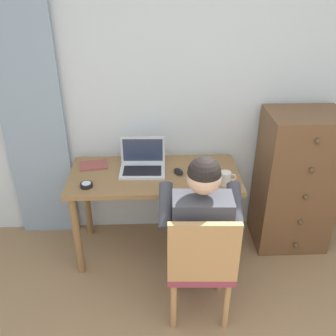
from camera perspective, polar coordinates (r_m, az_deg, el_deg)
wall_back at (r=3.00m, az=5.38°, el=11.49°), size 4.80×0.05×2.50m
curtain_panel at (r=3.09m, az=-20.06°, el=8.21°), size 0.49×0.03×2.28m
desk at (r=2.90m, az=-2.06°, el=-2.67°), size 1.28×0.60×0.73m
dresser at (r=3.21m, az=18.68°, el=-1.94°), size 0.57×0.47×1.16m
chair at (r=2.45m, az=4.99°, el=-13.99°), size 0.44×0.42×0.87m
person_seated at (r=2.47m, az=4.83°, el=-8.01°), size 0.54×0.60×1.18m
laptop at (r=2.88m, az=-3.86°, el=0.67°), size 0.35×0.26×0.24m
computer_mouse at (r=2.84m, az=1.59°, el=-0.51°), size 0.09×0.12×0.03m
desk_clock at (r=2.74m, az=-12.22°, el=-2.52°), size 0.09×0.09×0.03m
notebook_pad at (r=3.01m, az=-11.18°, el=0.43°), size 0.23×0.18×0.01m
coffee_mug at (r=2.72m, az=8.72°, el=-1.51°), size 0.12×0.08×0.09m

